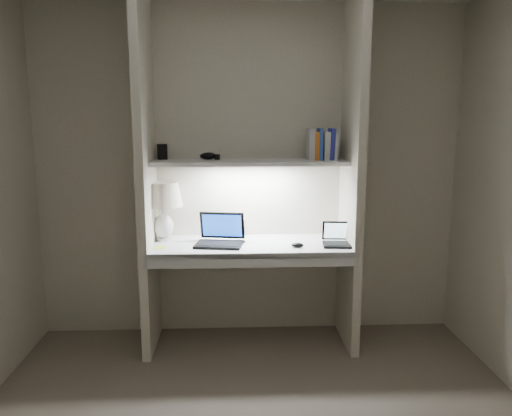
{
  "coord_description": "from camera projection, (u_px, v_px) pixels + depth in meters",
  "views": [
    {
      "loc": [
        -0.12,
        -2.29,
        1.67
      ],
      "look_at": [
        0.03,
        1.05,
        1.06
      ],
      "focal_mm": 35.0,
      "sensor_mm": 36.0,
      "label": 1
    }
  ],
  "objects": [
    {
      "name": "strip_light",
      "position": [
        250.0,
        165.0,
        3.61
      ],
      "size": [
        0.6,
        0.04,
        0.02
      ],
      "primitive_type": "cube",
      "color": "white",
      "rests_on": "shelf"
    },
    {
      "name": "book_row",
      "position": [
        322.0,
        145.0,
        3.63
      ],
      "size": [
        0.22,
        0.15,
        0.23
      ],
      "color": "#BEBEBE",
      "rests_on": "shelf"
    },
    {
      "name": "shelf_box",
      "position": [
        162.0,
        152.0,
        3.67
      ],
      "size": [
        0.08,
        0.07,
        0.11
      ],
      "primitive_type": "cube",
      "rotation": [
        0.0,
        0.0,
        0.33
      ],
      "color": "black",
      "rests_on": "shelf"
    },
    {
      "name": "cable_coil",
      "position": [
        239.0,
        241.0,
        3.65
      ],
      "size": [
        0.13,
        0.13,
        0.01
      ],
      "primitive_type": "torus",
      "rotation": [
        0.0,
        0.0,
        -0.43
      ],
      "color": "black",
      "rests_on": "desk"
    },
    {
      "name": "alcove_panel_left",
      "position": [
        146.0,
        178.0,
        3.5
      ],
      "size": [
        0.06,
        0.55,
        2.5
      ],
      "primitive_type": "cube",
      "color": "beige",
      "rests_on": "floor"
    },
    {
      "name": "speaker",
      "position": [
        238.0,
        228.0,
        3.81
      ],
      "size": [
        0.1,
        0.07,
        0.14
      ],
      "primitive_type": "cube",
      "rotation": [
        0.0,
        0.0,
        0.01
      ],
      "color": "silver",
      "rests_on": "desk"
    },
    {
      "name": "table_lamp",
      "position": [
        163.0,
        201.0,
        3.66
      ],
      "size": [
        0.3,
        0.3,
        0.43
      ],
      "color": "white",
      "rests_on": "desk"
    },
    {
      "name": "back_wall",
      "position": [
        249.0,
        173.0,
        3.8
      ],
      "size": [
        3.2,
        0.01,
        2.5
      ],
      "primitive_type": "cube",
      "color": "beige",
      "rests_on": "floor"
    },
    {
      "name": "shelf_gadget",
      "position": [
        208.0,
        156.0,
        3.65
      ],
      "size": [
        0.15,
        0.13,
        0.05
      ],
      "primitive_type": "ellipsoid",
      "rotation": [
        0.0,
        0.0,
        0.36
      ],
      "color": "black",
      "rests_on": "shelf"
    },
    {
      "name": "mouse",
      "position": [
        297.0,
        245.0,
        3.51
      ],
      "size": [
        0.1,
        0.08,
        0.03
      ],
      "primitive_type": "ellipsoid",
      "rotation": [
        0.0,
        0.0,
        -0.23
      ],
      "color": "black",
      "rests_on": "desk"
    },
    {
      "name": "shelf",
      "position": [
        250.0,
        162.0,
        3.61
      ],
      "size": [
        1.4,
        0.36,
        0.03
      ],
      "primitive_type": "cube",
      "color": "silver",
      "rests_on": "back_wall"
    },
    {
      "name": "alcove_panel_right",
      "position": [
        352.0,
        177.0,
        3.57
      ],
      "size": [
        0.06,
        0.55,
        2.5
      ],
      "primitive_type": "cube",
      "color": "beige",
      "rests_on": "floor"
    },
    {
      "name": "sticky_note",
      "position": [
        160.0,
        247.0,
        3.5
      ],
      "size": [
        0.09,
        0.09,
        0.0
      ],
      "primitive_type": "cube",
      "rotation": [
        0.0,
        0.0,
        -0.21
      ],
      "color": "yellow",
      "rests_on": "desk"
    },
    {
      "name": "desk",
      "position": [
        250.0,
        246.0,
        3.62
      ],
      "size": [
        1.4,
        0.55,
        0.04
      ],
      "primitive_type": "cube",
      "color": "white",
      "rests_on": "alcove_panel_left"
    },
    {
      "name": "desk_apron",
      "position": [
        252.0,
        260.0,
        3.37
      ],
      "size": [
        1.46,
        0.03,
        0.1
      ],
      "primitive_type": "cube",
      "color": "silver",
      "rests_on": "desk"
    },
    {
      "name": "laptop_main",
      "position": [
        220.0,
        237.0,
        3.59
      ],
      "size": [
        0.37,
        0.33,
        0.22
      ],
      "rotation": [
        0.0,
        0.0,
        -0.16
      ],
      "color": "black",
      "rests_on": "desk"
    },
    {
      "name": "laptop_netbook",
      "position": [
        340.0,
        239.0,
        3.57
      ],
      "size": [
        0.27,
        0.24,
        0.16
      ],
      "rotation": [
        0.0,
        0.0,
        -0.1
      ],
      "color": "black",
      "rests_on": "desk"
    }
  ]
}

